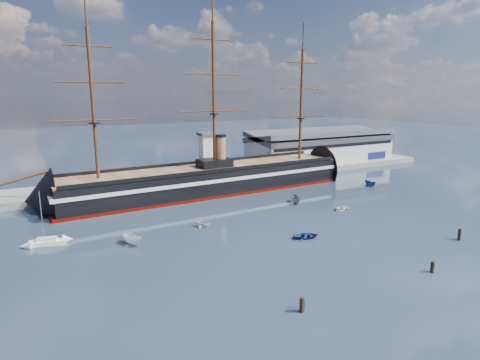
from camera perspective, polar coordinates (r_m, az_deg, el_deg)
ground at (r=106.93m, az=1.08°, el=-3.94°), size 600.00×600.00×0.00m
quay at (r=142.35m, az=-2.62°, el=0.17°), size 180.00×18.00×2.00m
warehouse at (r=170.39m, az=11.43°, el=4.68°), size 63.00×21.00×11.60m
quay_tower at (r=135.00m, az=-4.78°, el=3.69°), size 5.00×5.00×15.00m
warship at (r=121.61m, az=-5.19°, el=-0.02°), size 113.18×19.67×53.94m
sailboat at (r=90.05m, az=-25.75°, el=-7.89°), size 7.34×3.96×11.27m
motorboat_a at (r=84.40m, az=-15.01°, el=-8.90°), size 7.00×4.26×2.63m
motorboat_b at (r=86.21m, az=9.39°, el=-8.17°), size 2.31×3.57×1.55m
motorboat_c at (r=112.06m, az=8.01°, el=-3.29°), size 6.59×4.39×2.48m
motorboat_d at (r=92.21m, az=-5.36°, el=-6.68°), size 6.75×5.73×2.31m
motorboat_e at (r=108.15m, az=14.64°, el=-4.16°), size 2.20×3.30×1.43m
motorboat_f at (r=138.05m, az=18.02°, el=-0.81°), size 5.50×2.13×2.18m
piling_near_left at (r=59.47m, az=8.74°, el=-18.07°), size 0.64×0.64×2.92m
piling_near_mid at (r=77.21m, az=25.62°, el=-11.78°), size 0.64×0.64×2.71m
piling_near_right at (r=95.55m, az=28.68°, el=-7.51°), size 0.64×0.64×3.18m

